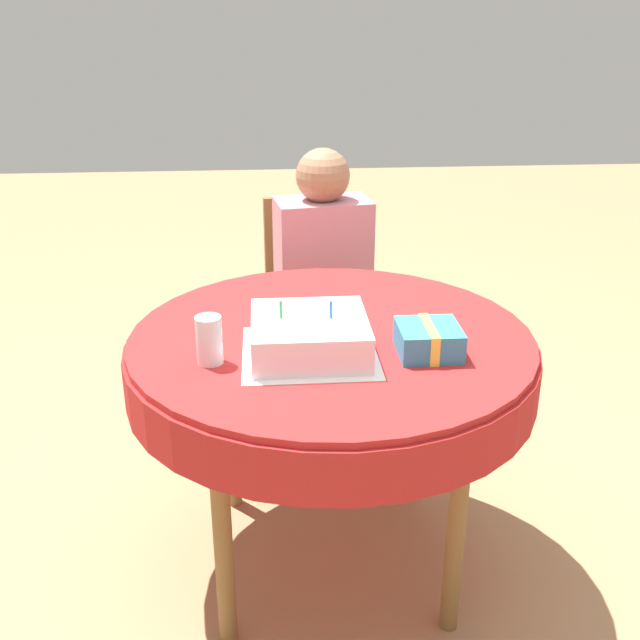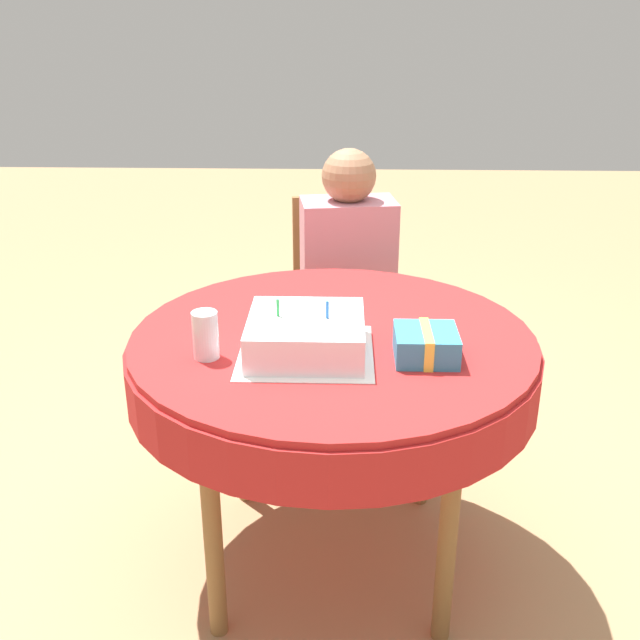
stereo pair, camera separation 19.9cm
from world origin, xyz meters
TOP-DOWN VIEW (x-y plane):
  - ground_plane at (0.00, 0.00)m, footprint 12.00×12.00m
  - dining_table at (0.00, 0.00)m, footprint 1.13×1.13m
  - chair at (0.03, 0.91)m, footprint 0.49×0.49m
  - person at (0.05, 0.82)m, footprint 0.37×0.34m
  - napkin at (-0.07, -0.12)m, footprint 0.35×0.35m
  - birthday_cake at (-0.07, -0.12)m, footprint 0.30×0.30m
  - drinking_glass at (-0.32, -0.15)m, footprint 0.07×0.07m
  - gift_box at (0.24, -0.14)m, footprint 0.16×0.16m

SIDE VIEW (x-z plane):
  - ground_plane at x=0.00m, z-range 0.00..0.00m
  - chair at x=0.03m, z-range 0.05..0.95m
  - dining_table at x=0.00m, z-range 0.29..1.06m
  - person at x=0.05m, z-range 0.12..1.25m
  - napkin at x=-0.07m, z-range 0.77..0.77m
  - gift_box at x=0.24m, z-range 0.77..0.85m
  - birthday_cake at x=-0.07m, z-range 0.75..0.89m
  - drinking_glass at x=-0.32m, z-range 0.77..0.89m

